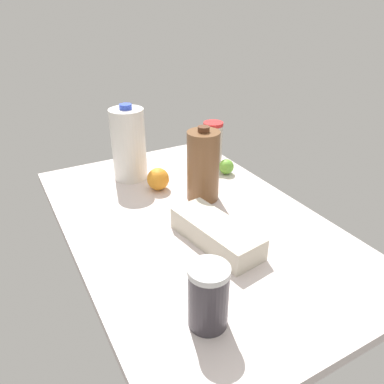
{
  "coord_description": "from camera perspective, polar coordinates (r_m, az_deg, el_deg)",
  "views": [
    {
      "loc": [
        89.38,
        -49.29,
        67.7
      ],
      "look_at": [
        0.0,
        0.0,
        13.0
      ],
      "focal_mm": 35.0,
      "sensor_mm": 36.0,
      "label": 1
    }
  ],
  "objects": [
    {
      "name": "countertop",
      "position": [
        1.22,
        0.0,
        -4.78
      ],
      "size": [
        120.0,
        76.0,
        3.0
      ],
      "primitive_type": "cube",
      "color": "silver",
      "rests_on": "ground"
    },
    {
      "name": "tumbler_cup",
      "position": [
        1.58,
        3.19,
        7.52
      ],
      "size": [
        8.19,
        8.19,
        17.73
      ],
      "color": "beige",
      "rests_on": "countertop"
    },
    {
      "name": "egg_carton",
      "position": [
        1.09,
        3.72,
        -6.24
      ],
      "size": [
        31.0,
        15.79,
        6.73
      ],
      "primitive_type": "cube",
      "rotation": [
        0.0,
        0.0,
        0.15
      ],
      "color": "beige",
      "rests_on": "countertop"
    },
    {
      "name": "chocolate_milk_jug",
      "position": [
        1.28,
        1.7,
        4.0
      ],
      "size": [
        11.09,
        11.09,
        26.35
      ],
      "color": "brown",
      "rests_on": "countertop"
    },
    {
      "name": "shaker_bottle",
      "position": [
        0.82,
        2.5,
        -15.6
      ],
      "size": [
        9.02,
        9.02,
        15.43
      ],
      "color": "#37333A",
      "rests_on": "countertop"
    },
    {
      "name": "milk_jug",
      "position": [
        1.45,
        -9.63,
        7.18
      ],
      "size": [
        12.93,
        12.93,
        29.09
      ],
      "color": "white",
      "rests_on": "countertop"
    },
    {
      "name": "lime_far_back",
      "position": [
        1.51,
        5.25,
        3.87
      ],
      "size": [
        6.0,
        6.0,
        6.0
      ],
      "primitive_type": "sphere",
      "color": "#6EB43A",
      "rests_on": "countertop"
    },
    {
      "name": "orange_loose",
      "position": [
        1.38,
        -5.19,
        1.99
      ],
      "size": [
        8.22,
        8.22,
        8.22
      ],
      "primitive_type": "sphere",
      "color": "orange",
      "rests_on": "countertop"
    }
  ]
}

